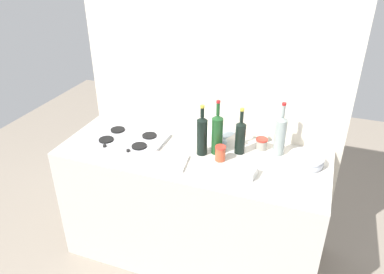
# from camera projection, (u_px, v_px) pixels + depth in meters

# --- Properties ---
(ground_plane) EXTENTS (6.00, 6.00, 0.00)m
(ground_plane) POSITION_uv_depth(u_px,v_px,m) (192.00, 251.00, 2.96)
(ground_plane) COLOR gray
(ground_plane) RESTS_ON ground
(counter_block) EXTENTS (1.80, 0.70, 0.90)m
(counter_block) POSITION_uv_depth(u_px,v_px,m) (192.00, 206.00, 2.74)
(counter_block) COLOR beige
(counter_block) RESTS_ON ground
(backsplash_panel) EXTENTS (1.90, 0.06, 2.30)m
(backsplash_panel) POSITION_uv_depth(u_px,v_px,m) (210.00, 97.00, 2.71)
(backsplash_panel) COLOR beige
(backsplash_panel) RESTS_ON ground
(stovetop_hob) EXTENTS (0.51, 0.35, 0.04)m
(stovetop_hob) POSITION_uv_depth(u_px,v_px,m) (128.00, 140.00, 2.65)
(stovetop_hob) COLOR #B2B2B7
(stovetop_hob) RESTS_ON counter_block
(plate_stack) EXTENTS (0.23, 0.22, 0.06)m
(plate_stack) POSITION_uv_depth(u_px,v_px,m) (306.00, 160.00, 2.38)
(plate_stack) COLOR white
(plate_stack) RESTS_ON counter_block
(wine_bottle_leftmost) EXTENTS (0.07, 0.07, 0.37)m
(wine_bottle_leftmost) POSITION_uv_depth(u_px,v_px,m) (280.00, 134.00, 2.45)
(wine_bottle_leftmost) COLOR gray
(wine_bottle_leftmost) RESTS_ON counter_block
(wine_bottle_mid_left) EXTENTS (0.07, 0.07, 0.38)m
(wine_bottle_mid_left) POSITION_uv_depth(u_px,v_px,m) (217.00, 133.00, 2.45)
(wine_bottle_mid_left) COLOR #19471E
(wine_bottle_mid_left) RESTS_ON counter_block
(wine_bottle_mid_right) EXTENTS (0.07, 0.07, 0.32)m
(wine_bottle_mid_right) POSITION_uv_depth(u_px,v_px,m) (240.00, 136.00, 2.46)
(wine_bottle_mid_right) COLOR black
(wine_bottle_mid_right) RESTS_ON counter_block
(wine_bottle_rightmost) EXTENTS (0.07, 0.07, 0.35)m
(wine_bottle_rightmost) POSITION_uv_depth(u_px,v_px,m) (202.00, 135.00, 2.44)
(wine_bottle_rightmost) COLOR black
(wine_bottle_rightmost) RESTS_ON counter_block
(mixing_bowl) EXTENTS (0.18, 0.18, 0.09)m
(mixing_bowl) POSITION_uv_depth(u_px,v_px,m) (221.00, 136.00, 2.62)
(mixing_bowl) COLOR silver
(mixing_bowl) RESTS_ON counter_block
(butter_dish) EXTENTS (0.16, 0.12, 0.06)m
(butter_dish) POSITION_uv_depth(u_px,v_px,m) (244.00, 171.00, 2.28)
(butter_dish) COLOR white
(butter_dish) RESTS_ON counter_block
(condiment_jar_front) EXTENTS (0.08, 0.08, 0.08)m
(condiment_jar_front) POSITION_uv_depth(u_px,v_px,m) (262.00, 144.00, 2.55)
(condiment_jar_front) COLOR #9E998C
(condiment_jar_front) RESTS_ON counter_block
(condiment_jar_rear) EXTENTS (0.07, 0.07, 0.10)m
(condiment_jar_rear) POSITION_uv_depth(u_px,v_px,m) (220.00, 153.00, 2.42)
(condiment_jar_rear) COLOR #C64C2D
(condiment_jar_rear) RESTS_ON counter_block
(cutting_board) EXTENTS (0.27, 0.23, 0.02)m
(cutting_board) POSITION_uv_depth(u_px,v_px,m) (168.00, 161.00, 2.41)
(cutting_board) COLOR silver
(cutting_board) RESTS_ON counter_block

